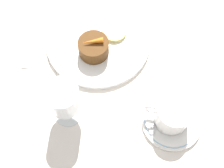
% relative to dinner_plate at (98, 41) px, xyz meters
% --- Properties ---
extents(ground_plane, '(3.00, 3.00, 0.00)m').
position_rel_dinner_plate_xyz_m(ground_plane, '(-0.04, 0.03, -0.01)').
color(ground_plane, white).
extents(dinner_plate, '(0.27, 0.27, 0.01)m').
position_rel_dinner_plate_xyz_m(dinner_plate, '(0.00, 0.00, 0.00)').
color(dinner_plate, white).
rests_on(dinner_plate, ground_plane).
extents(saucer, '(0.14, 0.14, 0.01)m').
position_rel_dinner_plate_xyz_m(saucer, '(-0.22, 0.17, -0.00)').
color(saucer, white).
rests_on(saucer, ground_plane).
extents(coffee_cup, '(0.11, 0.08, 0.06)m').
position_rel_dinner_plate_xyz_m(coffee_cup, '(-0.22, 0.17, 0.04)').
color(coffee_cup, white).
rests_on(coffee_cup, saucer).
extents(spoon, '(0.02, 0.12, 0.00)m').
position_rel_dinner_plate_xyz_m(spoon, '(-0.19, 0.17, 0.00)').
color(spoon, silver).
rests_on(spoon, saucer).
extents(wine_glass, '(0.07, 0.07, 0.13)m').
position_rel_dinner_plate_xyz_m(wine_glass, '(0.02, 0.21, 0.08)').
color(wine_glass, silver).
rests_on(wine_glass, ground_plane).
extents(fork, '(0.04, 0.19, 0.01)m').
position_rel_dinner_plate_xyz_m(fork, '(0.17, 0.05, -0.01)').
color(fork, silver).
rests_on(fork, ground_plane).
extents(dessert_cake, '(0.08, 0.08, 0.04)m').
position_rel_dinner_plate_xyz_m(dessert_cake, '(0.00, 0.04, 0.03)').
color(dessert_cake, '#563314').
rests_on(dessert_cake, dinner_plate).
extents(carrot_garnish, '(0.05, 0.03, 0.01)m').
position_rel_dinner_plate_xyz_m(carrot_garnish, '(0.00, 0.04, 0.06)').
color(carrot_garnish, orange).
rests_on(carrot_garnish, dessert_cake).
extents(pineapple_slice, '(0.06, 0.06, 0.01)m').
position_rel_dinner_plate_xyz_m(pineapple_slice, '(-0.03, -0.03, 0.01)').
color(pineapple_slice, '#EFE075').
rests_on(pineapple_slice, dinner_plate).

